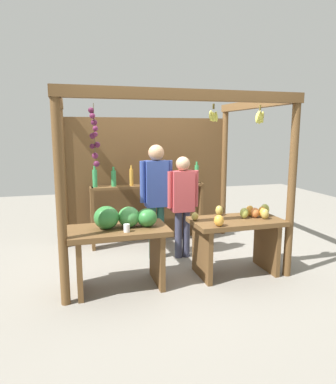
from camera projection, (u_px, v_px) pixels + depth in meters
name	position (u px, v px, depth m)	size (l,w,h in m)	color
ground_plane	(164.00, 259.00, 5.09)	(12.00, 12.00, 0.00)	gray
market_stall	(156.00, 164.00, 5.27)	(2.89, 2.09, 2.31)	brown
fruit_counter_left	(121.00, 236.00, 4.08)	(1.16, 0.64, 1.00)	brown
fruit_counter_right	(237.00, 232.00, 4.51)	(1.18, 0.65, 0.89)	brown
bottle_shelf_unit	(148.00, 197.00, 5.64)	(1.85, 0.22, 1.36)	brown
vendor_man	(156.00, 191.00, 4.99)	(0.48, 0.23, 1.67)	#275D4F
vendor_woman	(183.00, 199.00, 5.04)	(0.48, 0.20, 1.50)	#393B53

